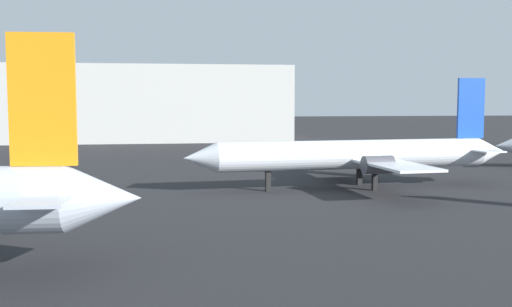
# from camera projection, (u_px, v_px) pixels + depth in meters

# --- Properties ---
(airplane_distant) EXTENTS (32.88, 22.23, 10.65)m
(airplane_distant) POSITION_uv_depth(u_px,v_px,m) (358.00, 154.00, 57.16)
(airplane_distant) COLOR silver
(airplane_distant) RESTS_ON ground_plane
(terminal_building) EXTENTS (73.74, 26.16, 15.47)m
(terminal_building) POSITION_uv_depth(u_px,v_px,m) (112.00, 104.00, 126.63)
(terminal_building) COLOR #B7B7B2
(terminal_building) RESTS_ON ground_plane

